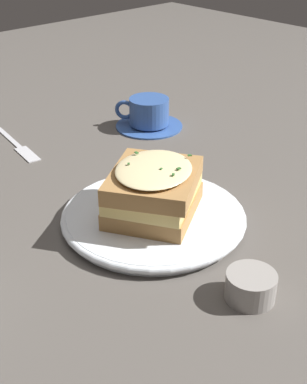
# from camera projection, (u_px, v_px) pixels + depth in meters

# --- Properties ---
(ground_plane) EXTENTS (2.40, 2.40, 0.00)m
(ground_plane) POSITION_uv_depth(u_px,v_px,m) (163.00, 232.00, 0.72)
(ground_plane) COLOR #514C47
(dinner_plate) EXTENTS (0.25, 0.25, 0.02)m
(dinner_plate) POSITION_uv_depth(u_px,v_px,m) (153.00, 217.00, 0.73)
(dinner_plate) COLOR white
(dinner_plate) RESTS_ON ground_plane
(sandwich) EXTENTS (0.17, 0.17, 0.08)m
(sandwich) POSITION_uv_depth(u_px,v_px,m) (155.00, 190.00, 0.71)
(sandwich) COLOR #A37542
(sandwich) RESTS_ON dinner_plate
(teacup_with_saucer) EXTENTS (0.13, 0.13, 0.06)m
(teacup_with_saucer) POSITION_uv_depth(u_px,v_px,m) (148.00, 115.00, 1.03)
(teacup_with_saucer) COLOR #33569E
(teacup_with_saucer) RESTS_ON ground_plane
(fork) EXTENTS (0.04, 0.18, 0.00)m
(fork) POSITION_uv_depth(u_px,v_px,m) (20.00, 147.00, 0.95)
(fork) COLOR silver
(fork) RESTS_ON ground_plane
(condiment_pot) EXTENTS (0.06, 0.06, 0.03)m
(condiment_pot) POSITION_uv_depth(u_px,v_px,m) (251.00, 286.00, 0.60)
(condiment_pot) COLOR gray
(condiment_pot) RESTS_ON ground_plane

